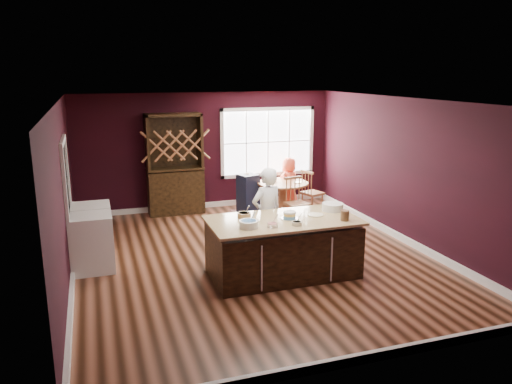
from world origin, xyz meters
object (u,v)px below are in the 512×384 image
layer_cake (290,215)px  chair_north (283,182)px  dryer (92,231)px  chair_east (313,191)px  high_chair (248,194)px  toddler (246,179)px  washer (93,243)px  seated_woman (289,183)px  hutch (175,164)px  kitchen_island (283,248)px  baker (267,214)px  dining_table (283,192)px  chair_south (297,202)px

layer_cake → chair_north: (1.47, 4.03, -0.43)m
dryer → chair_east: bearing=15.9°
chair_east → high_chair: size_ratio=1.05×
toddler → washer: 4.12m
seated_woman → hutch: size_ratio=0.54×
chair_north → toddler: size_ratio=4.20×
kitchen_island → baker: bearing=91.1°
chair_east → dining_table: bearing=69.6°
seated_woman → layer_cake: bearing=36.2°
high_chair → chair_east: bearing=-31.5°
chair_south → washer: (-4.09, -1.21, -0.05)m
dining_table → toddler: 0.87m
high_chair → dining_table: bearing=-40.8°
baker → chair_south: baker is taller
dining_table → seated_woman: seated_woman is taller
dryer → dining_table: bearing=18.8°
layer_cake → seated_woman: seated_woman is taller
chair_east → high_chair: (-1.45, 0.31, -0.02)m
chair_east → seated_woman: (-0.37, 0.51, 0.11)m
chair_south → baker: bearing=-135.3°
baker → layer_cake: 0.77m
baker → dryer: 3.05m
toddler → hutch: (-1.50, 0.56, 0.32)m
dining_table → chair_north: bearing=68.7°
dining_table → chair_north: size_ratio=1.04×
dining_table → high_chair: (-0.72, 0.29, -0.05)m
chair_east → chair_north: 0.96m
layer_cake → toddler: 3.55m
seated_woman → high_chair: seated_woman is taller
chair_south → chair_north: bearing=71.2°
layer_cake → dryer: bearing=148.9°
dining_table → chair_north: (0.33, 0.85, 0.01)m
chair_east → high_chair: chair_east is taller
dining_table → chair_south: bearing=-90.0°
chair_north → high_chair: size_ratio=1.13×
seated_woman → hutch: bearing=-41.1°
dining_table → toddler: toddler is taller
baker → layer_cake: (0.11, -0.74, 0.17)m
kitchen_island → toddler: 3.57m
dining_table → chair_south: 0.83m
washer → seated_woman: bearing=29.5°
chair_south → chair_north: 1.71m
chair_south → chair_east: bearing=40.4°
toddler → dryer: size_ratio=0.28×
chair_east → high_chair: 1.48m
toddler → hutch: bearing=159.6°
washer → high_chair: bearing=34.6°
dryer → toddler: bearing=27.6°
seated_woman → high_chair: size_ratio=1.26×
kitchen_island → hutch: 4.26m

